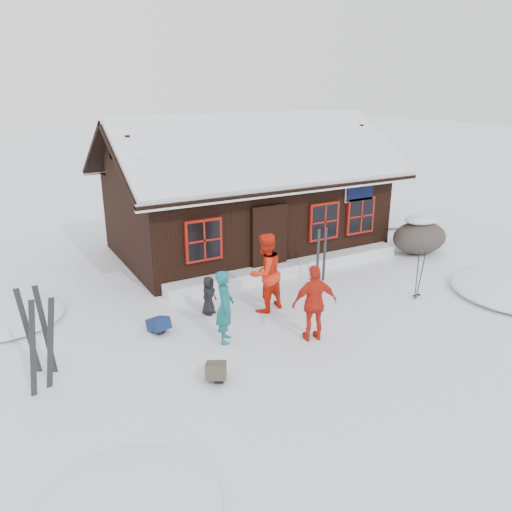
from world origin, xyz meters
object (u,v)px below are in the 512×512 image
object	(u,v)px
skier_teal	(225,307)
skier_crouched	(209,295)
backpack_blue	(159,327)
backpack_olive	(216,374)
skier_orange_right	(315,303)
boulder	(420,236)
ski_pair_left	(42,347)
ski_poles	(419,276)
skier_orange_left	(265,273)

from	to	relation	value
skier_teal	skier_crouched	world-z (taller)	skier_teal
backpack_blue	backpack_olive	xyz separation A→B (m)	(0.30, -2.35, 0.00)
skier_orange_right	boulder	size ratio (longest dim) A/B	0.89
skier_orange_right	skier_crouched	bearing A→B (deg)	-42.83
skier_teal	backpack_olive	xyz separation A→B (m)	(-0.81, -1.27, -0.66)
ski_pair_left	backpack_olive	bearing A→B (deg)	-32.31
boulder	backpack_olive	world-z (taller)	boulder
backpack_blue	ski_pair_left	bearing A→B (deg)	-166.63
ski_pair_left	skier_crouched	bearing A→B (deg)	12.31
ski_pair_left	ski_poles	bearing A→B (deg)	-10.51
backpack_blue	skier_teal	bearing A→B (deg)	-55.13
boulder	ski_pair_left	xyz separation A→B (m)	(-11.70, -2.34, 0.29)
backpack_olive	skier_crouched	bearing A→B (deg)	96.37
skier_crouched	backpack_olive	size ratio (longest dim) A/B	1.89
skier_orange_right	backpack_blue	size ratio (longest dim) A/B	3.42
skier_crouched	backpack_blue	distance (m)	1.44
ski_poles	backpack_blue	distance (m)	6.58
skier_orange_left	skier_orange_right	world-z (taller)	skier_orange_left
skier_crouched	boulder	size ratio (longest dim) A/B	0.50
ski_pair_left	backpack_blue	world-z (taller)	ski_pair_left
skier_orange_left	ski_poles	distance (m)	3.99
skier_teal	backpack_blue	distance (m)	1.68
ski_poles	backpack_olive	distance (m)	6.18
skier_orange_right	backpack_olive	bearing A→B (deg)	24.21
backpack_blue	backpack_olive	world-z (taller)	backpack_olive
skier_teal	skier_orange_left	bearing A→B (deg)	-29.54
skier_orange_left	ski_pair_left	distance (m)	5.20
skier_teal	skier_orange_left	distance (m)	1.79
skier_orange_left	ski_poles	xyz separation A→B (m)	(3.76, -1.30, -0.35)
skier_orange_left	skier_teal	bearing A→B (deg)	16.99
skier_orange_right	boulder	world-z (taller)	skier_orange_right
skier_orange_left	boulder	bearing A→B (deg)	177.08
boulder	ski_poles	distance (m)	3.89
ski_poles	skier_orange_right	bearing A→B (deg)	-172.32
skier_crouched	backpack_blue	bearing A→B (deg)	160.71
skier_orange_right	skier_teal	bearing A→B (deg)	-12.24
backpack_olive	skier_orange_left	bearing A→B (deg)	71.37
skier_orange_left	ski_pair_left	bearing A→B (deg)	-3.59
skier_teal	boulder	bearing A→B (deg)	-45.31
skier_orange_left	backpack_olive	xyz separation A→B (m)	(-2.34, -2.21, -0.83)
skier_crouched	ski_poles	bearing A→B (deg)	-52.10
backpack_blue	backpack_olive	distance (m)	2.37
skier_crouched	backpack_blue	world-z (taller)	skier_crouched
backpack_blue	skier_orange_left	bearing A→B (deg)	-14.23
boulder	backpack_olive	xyz separation A→B (m)	(-8.93, -3.56, -0.43)
skier_teal	skier_orange_left	world-z (taller)	skier_orange_left
skier_teal	backpack_olive	size ratio (longest dim) A/B	3.19
skier_teal	boulder	world-z (taller)	skier_teal
skier_crouched	ski_pair_left	size ratio (longest dim) A/B	0.53
skier_orange_left	ski_poles	size ratio (longest dim) A/B	1.47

